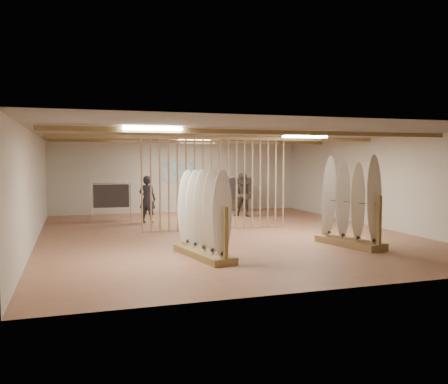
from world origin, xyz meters
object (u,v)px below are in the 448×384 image
object	(u,v)px
rack_left	(203,227)
clothing_rack_a	(111,196)
shopper_b	(244,192)
rack_right	(350,216)
shopper_a	(147,196)
clothing_rack_b	(235,188)

from	to	relation	value
rack_left	clothing_rack_a	distance (m)	6.76
clothing_rack_a	shopper_b	world-z (taller)	shopper_b
rack_right	shopper_a	bearing A→B (deg)	111.26
shopper_a	shopper_b	bearing A→B (deg)	-139.79
rack_right	shopper_a	xyz separation A→B (m)	(-4.11, 5.70, 0.17)
rack_left	rack_right	world-z (taller)	rack_right
shopper_a	clothing_rack_b	bearing A→B (deg)	-119.26
clothing_rack_b	shopper_a	bearing A→B (deg)	-140.35
rack_right	shopper_a	world-z (taller)	rack_right
clothing_rack_b	shopper_a	xyz separation A→B (m)	(-3.87, -2.24, -0.05)
clothing_rack_b	rack_left	bearing A→B (deg)	-103.85
rack_right	shopper_b	world-z (taller)	rack_right
shopper_a	shopper_b	distance (m)	3.69
clothing_rack_a	clothing_rack_b	world-z (taller)	clothing_rack_b
rack_right	rack_left	bearing A→B (deg)	168.78
shopper_b	clothing_rack_b	bearing A→B (deg)	117.43
clothing_rack_b	shopper_b	size ratio (longest dim) A/B	0.80
clothing_rack_b	shopper_b	distance (m)	1.64
rack_left	shopper_b	distance (m)	7.33
rack_left	clothing_rack_b	distance (m)	8.90
clothing_rack_a	shopper_a	xyz separation A→B (m)	(1.12, -0.68, 0.02)
clothing_rack_a	shopper_a	world-z (taller)	shopper_a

